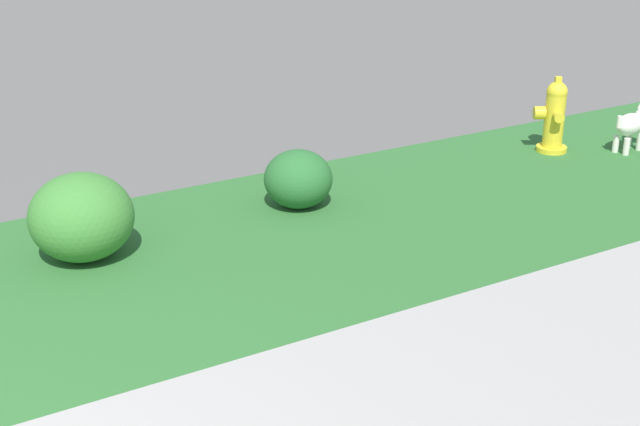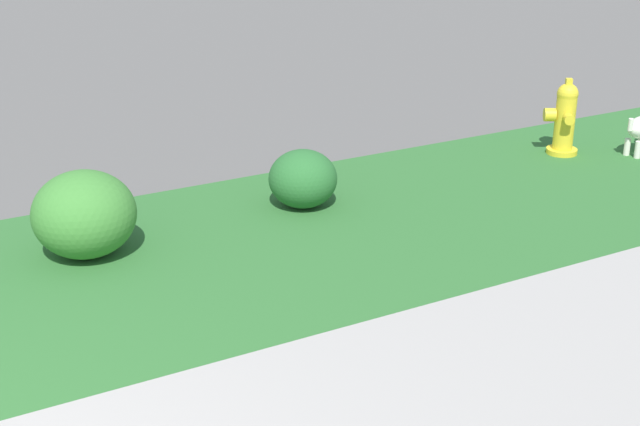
# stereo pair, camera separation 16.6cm
# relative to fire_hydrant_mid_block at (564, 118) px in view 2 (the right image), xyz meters

# --- Properties ---
(fire_hydrant_mid_block) EXTENTS (0.33, 0.35, 0.70)m
(fire_hydrant_mid_block) POSITION_rel_fire_hydrant_mid_block_xyz_m (0.00, 0.00, 0.00)
(fire_hydrant_mid_block) COLOR yellow
(fire_hydrant_mid_block) RESTS_ON ground
(shrub_bush_far_verge) EXTENTS (0.70, 0.70, 0.59)m
(shrub_bush_far_verge) POSITION_rel_fire_hydrant_mid_block_xyz_m (-4.38, -0.12, -0.04)
(shrub_bush_far_verge) COLOR #3D7F33
(shrub_bush_far_verge) RESTS_ON ground
(shrub_bush_mid_verge) EXTENTS (0.53, 0.53, 0.45)m
(shrub_bush_mid_verge) POSITION_rel_fire_hydrant_mid_block_xyz_m (-2.67, -0.03, -0.11)
(shrub_bush_mid_verge) COLOR #28662D
(shrub_bush_mid_verge) RESTS_ON ground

